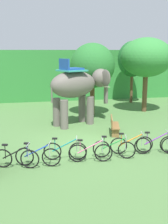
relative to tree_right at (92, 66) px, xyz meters
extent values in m
plane|color=#4C753D|center=(-1.79, -6.05, -3.24)|extent=(80.00, 80.00, 0.00)
cube|color=#338438|center=(-1.79, 8.68, -1.11)|extent=(36.00, 6.00, 4.26)
cylinder|color=brown|center=(0.00, 0.00, -2.26)|extent=(0.31, 0.31, 1.95)
ellipsoid|color=#28702D|center=(0.00, 0.00, 0.02)|extent=(2.89, 2.89, 2.90)
cylinder|color=brown|center=(3.84, 0.26, -1.96)|extent=(0.33, 0.33, 2.56)
ellipsoid|color=#338438|center=(3.84, 0.26, 0.52)|extent=(3.53, 3.53, 2.67)
cylinder|color=brown|center=(4.25, 3.83, -2.10)|extent=(0.23, 0.23, 2.26)
ellipsoid|color=#1E6028|center=(4.25, 3.83, 0.31)|extent=(2.35, 2.35, 2.85)
ellipsoid|color=#665E56|center=(-1.70, -2.44, -0.89)|extent=(3.22, 2.50, 1.50)
cylinder|color=#665E56|center=(-1.05, -1.71, -2.44)|extent=(0.44, 0.44, 1.60)
cylinder|color=#665E56|center=(-0.72, -2.41, -2.44)|extent=(0.44, 0.44, 1.60)
cylinder|color=#665E56|center=(-2.68, -2.48, -2.44)|extent=(0.44, 0.44, 1.60)
cylinder|color=#665E56|center=(-2.35, -3.17, -2.44)|extent=(0.44, 0.44, 1.60)
ellipsoid|color=#665E56|center=(0.11, -1.60, -0.64)|extent=(1.42, 1.37, 1.10)
ellipsoid|color=#665E56|center=(-0.29, -1.10, -0.59)|extent=(0.50, 0.83, 0.96)
ellipsoid|color=#665E56|center=(0.24, -2.22, -0.59)|extent=(0.50, 0.83, 0.96)
cylinder|color=#665E56|center=(0.52, -1.41, -1.54)|extent=(0.26, 0.26, 1.40)
cone|color=beige|center=(0.38, -1.23, -1.19)|extent=(0.56, 0.35, 0.21)
cone|color=beige|center=(0.57, -1.63, -1.19)|extent=(0.56, 0.35, 0.21)
cube|color=teal|center=(-1.79, -2.49, -0.11)|extent=(1.74, 1.76, 0.08)
cube|color=#1E4799|center=(-1.79, -2.49, -0.02)|extent=(1.38, 1.28, 0.10)
cube|color=#1E4799|center=(-2.24, -2.70, 0.26)|extent=(0.47, 0.86, 0.56)
cylinder|color=#665E56|center=(-2.99, -3.04, -1.34)|extent=(0.08, 0.08, 0.90)
torus|color=black|center=(-5.34, -8.03, -2.88)|extent=(0.69, 0.25, 0.71)
torus|color=black|center=(-4.38, -8.31, -2.88)|extent=(0.69, 0.25, 0.71)
cylinder|color=black|center=(-4.88, -8.16, -2.63)|extent=(0.94, 0.32, 0.54)
cylinder|color=black|center=(-5.24, -8.06, -2.62)|extent=(0.03, 0.03, 0.52)
cube|color=black|center=(-5.24, -8.06, -2.36)|extent=(0.22, 0.15, 0.06)
cylinder|color=#9E9EA3|center=(-4.43, -8.30, -2.60)|extent=(0.03, 0.03, 0.55)
cylinder|color=#9E9EA3|center=(-4.43, -8.30, -2.33)|extent=(0.18, 0.51, 0.03)
torus|color=black|center=(-4.56, -8.02, -2.88)|extent=(0.70, 0.25, 0.71)
torus|color=black|center=(-3.60, -8.30, -2.88)|extent=(0.70, 0.25, 0.71)
cylinder|color=blue|center=(-4.10, -8.15, -2.63)|extent=(0.94, 0.31, 0.54)
cylinder|color=blue|center=(-4.46, -8.05, -2.62)|extent=(0.03, 0.03, 0.52)
cube|color=black|center=(-4.46, -8.05, -2.36)|extent=(0.22, 0.15, 0.06)
cylinder|color=#9E9EA3|center=(-3.65, -8.29, -2.60)|extent=(0.03, 0.03, 0.55)
cylinder|color=#9E9EA3|center=(-3.65, -8.29, -2.33)|extent=(0.18, 0.51, 0.03)
torus|color=black|center=(-3.48, -7.66, -2.88)|extent=(0.71, 0.18, 0.71)
torus|color=black|center=(-2.50, -7.85, -2.88)|extent=(0.71, 0.18, 0.71)
cylinder|color=teal|center=(-3.02, -7.75, -2.63)|extent=(0.96, 0.23, 0.54)
cylinder|color=teal|center=(-3.39, -7.68, -2.62)|extent=(0.03, 0.03, 0.52)
cube|color=black|center=(-3.39, -7.68, -2.36)|extent=(0.22, 0.14, 0.06)
cylinder|color=#9E9EA3|center=(-2.55, -7.84, -2.60)|extent=(0.03, 0.03, 0.55)
cylinder|color=#9E9EA3|center=(-2.55, -7.84, -2.33)|extent=(0.13, 0.52, 0.03)
torus|color=black|center=(-2.57, -8.08, -2.88)|extent=(0.71, 0.17, 0.71)
torus|color=black|center=(-1.58, -8.24, -2.88)|extent=(0.71, 0.17, 0.71)
cylinder|color=pink|center=(-2.10, -8.16, -2.63)|extent=(0.96, 0.20, 0.54)
cylinder|color=pink|center=(-2.47, -8.10, -2.62)|extent=(0.03, 0.03, 0.52)
cube|color=black|center=(-2.47, -8.10, -2.36)|extent=(0.21, 0.13, 0.06)
cylinder|color=#9E9EA3|center=(-1.63, -8.24, -2.60)|extent=(0.03, 0.03, 0.55)
cylinder|color=#9E9EA3|center=(-1.63, -8.24, -2.33)|extent=(0.12, 0.52, 0.03)
torus|color=black|center=(-1.54, -7.80, -2.88)|extent=(0.69, 0.28, 0.71)
torus|color=black|center=(-0.59, -8.13, -2.88)|extent=(0.69, 0.28, 0.71)
cylinder|color=green|center=(-1.09, -7.96, -2.63)|extent=(0.93, 0.36, 0.54)
cylinder|color=green|center=(-1.44, -7.84, -2.62)|extent=(0.03, 0.03, 0.52)
cube|color=black|center=(-1.44, -7.84, -2.36)|extent=(0.22, 0.16, 0.06)
cylinder|color=#9E9EA3|center=(-0.64, -8.12, -2.60)|extent=(0.03, 0.03, 0.55)
cylinder|color=#9E9EA3|center=(-0.64, -8.12, -2.33)|extent=(0.20, 0.50, 0.03)
torus|color=black|center=(-0.73, -7.57, -2.88)|extent=(0.70, 0.21, 0.71)
torus|color=black|center=(0.24, -7.79, -2.88)|extent=(0.70, 0.21, 0.71)
cylinder|color=orange|center=(-0.27, -7.68, -2.63)|extent=(0.96, 0.26, 0.54)
cylinder|color=orange|center=(-0.64, -7.59, -2.62)|extent=(0.03, 0.03, 0.52)
cube|color=black|center=(-0.64, -7.59, -2.36)|extent=(0.22, 0.14, 0.06)
cylinder|color=#9E9EA3|center=(0.19, -7.78, -2.60)|extent=(0.03, 0.03, 0.55)
cylinder|color=#9E9EA3|center=(0.19, -7.78, -2.33)|extent=(0.15, 0.51, 0.03)
torus|color=black|center=(0.38, -7.64, -2.88)|extent=(0.71, 0.18, 0.71)
torus|color=black|center=(1.36, -7.83, -2.88)|extent=(0.71, 0.18, 0.71)
cylinder|color=purple|center=(0.85, -7.73, -2.63)|extent=(0.96, 0.23, 0.54)
cylinder|color=purple|center=(0.48, -7.66, -2.62)|extent=(0.03, 0.03, 0.52)
cube|color=black|center=(0.48, -7.66, -2.36)|extent=(0.22, 0.14, 0.06)
cylinder|color=#9E9EA3|center=(1.31, -7.82, -2.60)|extent=(0.03, 0.03, 0.55)
cylinder|color=#9E9EA3|center=(1.31, -7.82, -2.33)|extent=(0.13, 0.52, 0.03)
cube|color=brown|center=(0.05, -4.72, -2.79)|extent=(0.79, 1.55, 0.06)
cube|color=brown|center=(-0.12, -4.67, -2.55)|extent=(0.46, 1.46, 0.40)
cube|color=brown|center=(0.21, -4.14, -3.01)|extent=(0.37, 0.17, 0.45)
cube|color=brown|center=(-0.11, -5.30, -3.01)|extent=(0.37, 0.17, 0.45)
camera|label=1|loc=(-4.55, -18.40, 0.98)|focal=46.38mm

